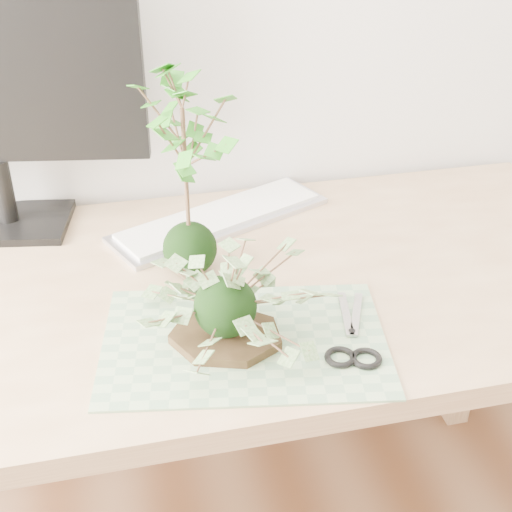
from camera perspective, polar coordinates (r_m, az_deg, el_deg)
name	(u,v)px	position (r m, az deg, el deg)	size (l,w,h in m)	color
desk	(198,326)	(1.28, -4.67, -5.60)	(1.60, 0.70, 0.74)	tan
cutting_mat	(244,341)	(1.10, -0.93, -6.82)	(0.43, 0.29, 0.00)	gray
stone_dish	(226,336)	(1.09, -2.41, -6.42)	(0.18, 0.18, 0.01)	black
ivy_kokedama	(225,282)	(1.04, -2.53, -2.05)	(0.34, 0.34, 0.19)	black
maple_kokedama	(183,123)	(1.15, -5.87, 10.56)	(0.27, 0.27, 0.40)	black
keyboard	(220,218)	(1.42, -2.87, 3.06)	(0.47, 0.30, 0.02)	silver
scissors	(358,347)	(1.09, 8.19, -7.22)	(0.10, 0.20, 0.01)	#9B9B9B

